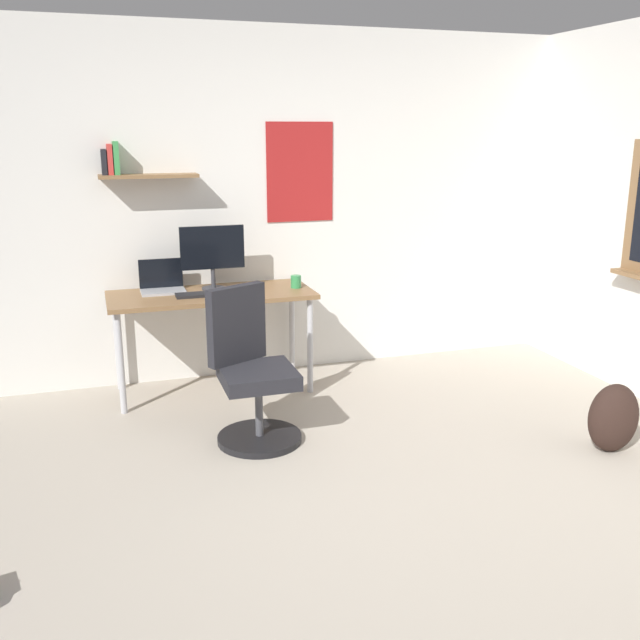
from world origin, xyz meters
TOP-DOWN VIEW (x-y plane):
  - ground_plane at (0.00, 0.00)m, footprint 5.20×5.20m
  - wall_back at (-0.00, 2.45)m, footprint 5.00×0.30m
  - desk at (-0.47, 2.07)m, footprint 1.44×0.61m
  - office_chair at (-0.39, 1.15)m, footprint 0.54×0.56m
  - laptop at (-0.80, 2.21)m, footprint 0.31×0.21m
  - monitor_primary at (-0.44, 2.16)m, footprint 0.46×0.17m
  - keyboard at (-0.55, 1.99)m, footprint 0.37×0.13m
  - computer_mouse at (-0.27, 1.99)m, footprint 0.10×0.06m
  - coffee_mug at (0.15, 2.04)m, footprint 0.08×0.08m
  - backpack at (1.61, 0.32)m, footprint 0.32×0.22m

SIDE VIEW (x-z plane):
  - ground_plane at x=0.00m, z-range 0.00..0.00m
  - backpack at x=1.61m, z-range 0.00..0.42m
  - office_chair at x=-0.39m, z-range -0.07..0.88m
  - desk at x=-0.47m, z-range 0.29..1.03m
  - keyboard at x=-0.55m, z-range 0.74..0.76m
  - computer_mouse at x=-0.27m, z-range 0.74..0.77m
  - coffee_mug at x=0.15m, z-range 0.74..0.83m
  - laptop at x=-0.80m, z-range 0.68..0.91m
  - monitor_primary at x=-0.44m, z-range 0.78..1.24m
  - wall_back at x=0.00m, z-range 0.00..2.60m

